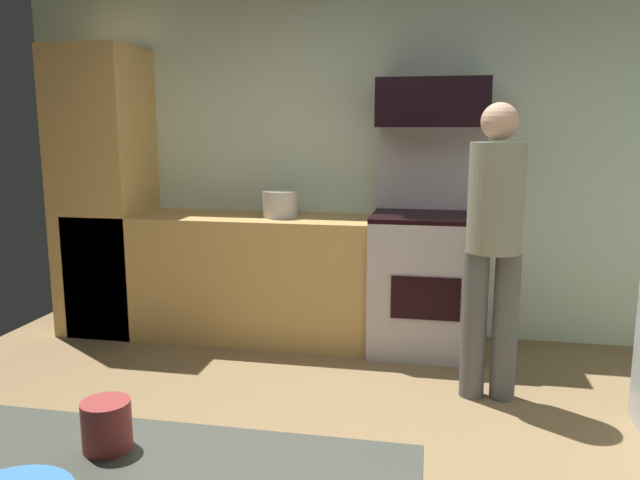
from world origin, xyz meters
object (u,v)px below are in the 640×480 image
oven_range (427,276)px  stock_pot (280,204)px  microwave (433,103)px  mug_tea (107,425)px  person_cook (494,237)px

oven_range → stock_pot: bearing=179.7°
microwave → stock_pot: size_ratio=2.93×
oven_range → mug_tea: size_ratio=15.72×
oven_range → person_cook: 0.93m
mug_tea → stock_pot: (-0.49, 3.21, 0.04)m
mug_tea → oven_range: bearing=80.2°
microwave → person_cook: bearing=-66.2°
person_cook → mug_tea: bearing=-110.6°
oven_range → stock_pot: 1.15m
stock_pot → mug_tea: bearing=-81.3°
oven_range → mug_tea: bearing=-99.8°
microwave → stock_pot: (-1.04, -0.08, -0.70)m
microwave → stock_pot: 1.26m
person_cook → stock_pot: person_cook is taller
oven_range → microwave: microwave is taller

